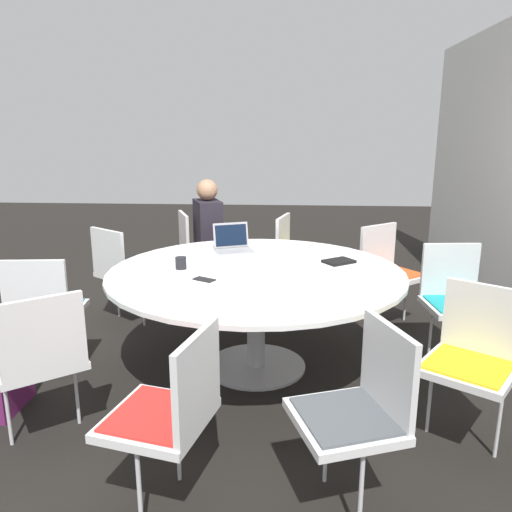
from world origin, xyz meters
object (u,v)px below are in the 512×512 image
coffee_cup (181,263)px  chair_5 (359,403)px  spiral_notebook (339,261)px  person_0 (210,232)px  cell_phone (204,279)px  chair_3 (40,353)px  chair_9 (295,252)px  chair_8 (388,266)px  chair_7 (455,294)px  chair_1 (122,267)px  laptop (233,244)px  handbag (6,388)px  chair_0 (197,246)px  chair_6 (473,352)px  chair_2 (44,305)px  chair_4 (171,406)px

coffee_cup → chair_5: bearing=38.4°
chair_5 → spiral_notebook: 1.58m
chair_5 → spiral_notebook: bearing=-21.1°
chair_5 → spiral_notebook: chair_5 is taller
person_0 → spiral_notebook: person_0 is taller
cell_phone → spiral_notebook: bearing=118.4°
chair_3 → spiral_notebook: bearing=-3.1°
chair_9 → cell_phone: 1.78m
chair_5 → chair_8: 2.34m
chair_7 → coffee_cup: (0.20, -1.94, 0.25)m
chair_8 → chair_1: bearing=-33.9°
chair_1 → chair_8: 2.30m
laptop → handbag: size_ratio=0.97×
chair_0 → chair_8: bearing=48.4°
chair_9 → chair_1: bearing=-52.7°
chair_1 → handbag: bearing=-65.5°
chair_7 → coffee_cup: size_ratio=10.28×
chair_6 → chair_2: bearing=23.3°
chair_4 → laptop: 1.98m
chair_5 → chair_7: size_ratio=1.00×
person_0 → chair_0: bearing=-161.0°
chair_8 → cell_phone: bearing=2.3°
chair_8 → spiral_notebook: chair_8 is taller
chair_9 → laptop: 1.03m
chair_1 → chair_3: size_ratio=1.00×
cell_phone → chair_3: bearing=-48.3°
coffee_cup → chair_4: bearing=9.9°
chair_4 → chair_6: size_ratio=1.00×
person_0 → cell_phone: (1.65, 0.22, 0.02)m
chair_3 → chair_6: 2.30m
chair_0 → spiral_notebook: 1.88m
chair_8 → chair_3: bearing=2.8°
chair_9 → handbag: (2.06, -1.78, -0.38)m
chair_0 → chair_2: same height
laptop → cell_phone: bearing=-118.5°
chair_0 → chair_7: (1.39, 2.12, 0.00)m
handbag → chair_1: bearing=169.2°
chair_2 → chair_0: bearing=62.6°
chair_8 → spiral_notebook: 0.89m
chair_9 → handbag: bearing=-26.3°
chair_0 → chair_1: 0.96m
chair_9 → chair_8: bearing=74.0°
chair_8 → spiral_notebook: size_ratio=3.34×
chair_3 → chair_7: bearing=-13.8°
chair_6 → chair_5: bearing=75.0°
chair_4 → person_0: 2.82m
laptop → chair_8: bearing=-5.3°
coffee_cup → chair_2: bearing=-77.3°
chair_6 → coffee_cup: chair_6 is taller
chair_5 → chair_8: size_ratio=1.00×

